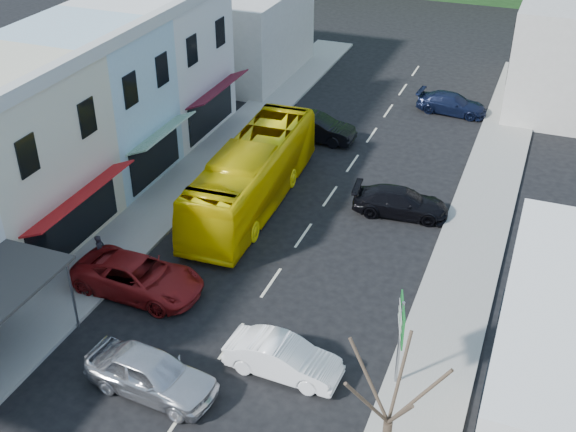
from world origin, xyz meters
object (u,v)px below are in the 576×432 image
object	(u,v)px
bus	(252,177)
car_red	(138,278)
pedestrian_left	(100,250)
car_silver	(151,376)
traffic_signal	(511,55)
direction_sign	(399,345)
street_tree	(388,422)
car_white	(283,358)

from	to	relation	value
bus	car_red	bearing A→B (deg)	-102.44
bus	pedestrian_left	bearing A→B (deg)	-119.50
bus	car_red	world-z (taller)	bus
car_silver	car_red	distance (m)	5.90
traffic_signal	bus	bearing A→B (deg)	45.90
car_red	traffic_signal	world-z (taller)	traffic_signal
direction_sign	street_tree	bearing A→B (deg)	-97.59
bus	street_tree	bearing A→B (deg)	-56.91
car_red	direction_sign	distance (m)	11.43
street_tree	traffic_signal	bearing A→B (deg)	90.93
street_tree	car_red	bearing A→B (deg)	151.86
car_white	pedestrian_left	size ratio (longest dim) A/B	2.59
bus	traffic_signal	distance (m)	23.42
direction_sign	traffic_signal	size ratio (longest dim) A/B	0.78
pedestrian_left	traffic_signal	xyz separation A→B (m)	(13.86, 28.72, 1.35)
street_tree	traffic_signal	xyz separation A→B (m)	(-0.58, 36.02, -1.10)
bus	car_white	world-z (taller)	bus
direction_sign	pedestrian_left	bearing A→B (deg)	154.10
traffic_signal	car_white	bearing A→B (deg)	63.80
pedestrian_left	car_white	bearing A→B (deg)	-114.61
bus	street_tree	size ratio (longest dim) A/B	1.68
car_white	car_red	xyz separation A→B (m)	(-7.36, 2.32, 0.00)
car_white	car_red	size ratio (longest dim) A/B	0.96
pedestrian_left	street_tree	xyz separation A→B (m)	(14.44, -7.31, 2.46)
car_white	street_tree	xyz separation A→B (m)	(4.71, -4.14, 2.76)
car_red	traffic_signal	xyz separation A→B (m)	(11.48, 29.57, 1.65)
car_white	direction_sign	world-z (taller)	direction_sign
pedestrian_left	traffic_signal	size ratio (longest dim) A/B	0.36
street_tree	direction_sign	bearing A→B (deg)	98.84
car_silver	direction_sign	distance (m)	8.63
car_silver	traffic_signal	bearing A→B (deg)	-8.26
traffic_signal	car_red	bearing A→B (deg)	49.94
car_red	direction_sign	world-z (taller)	direction_sign
car_red	pedestrian_left	distance (m)	2.54
bus	car_red	size ratio (longest dim) A/B	2.52
traffic_signal	street_tree	bearing A→B (deg)	72.10
car_red	bus	bearing A→B (deg)	-8.24
bus	pedestrian_left	distance (m)	8.50
car_red	pedestrian_left	size ratio (longest dim) A/B	2.71
car_silver	traffic_signal	distance (m)	35.34
car_white	direction_sign	distance (m)	4.18
car_white	traffic_signal	size ratio (longest dim) A/B	0.93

